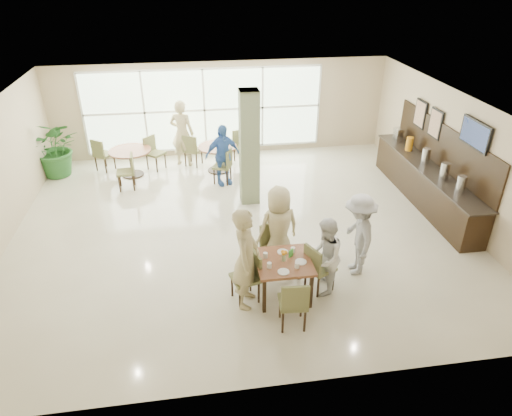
{
  "coord_description": "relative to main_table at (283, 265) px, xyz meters",
  "views": [
    {
      "loc": [
        -0.96,
        -8.91,
        5.41
      ],
      "look_at": [
        0.2,
        -1.2,
        1.1
      ],
      "focal_mm": 32.0,
      "sensor_mm": 36.0,
      "label": 1
    }
  ],
  "objects": [
    {
      "name": "wall_tv",
      "position": [
        4.45,
        1.93,
        1.49
      ],
      "size": [
        0.06,
        1.0,
        0.58
      ],
      "color": "black",
      "rests_on": "ground"
    },
    {
      "name": "main_table",
      "position": [
        0.0,
        0.0,
        0.0
      ],
      "size": [
        0.97,
        0.97,
        0.75
      ],
      "color": "brown",
      "rests_on": "ground"
    },
    {
      "name": "teen_right",
      "position": [
        0.74,
        0.0,
        0.09
      ],
      "size": [
        0.77,
        0.87,
        1.5
      ],
      "primitive_type": "imported",
      "rotation": [
        0.0,
        0.0,
        -1.9
      ],
      "color": "white",
      "rests_on": "ground"
    },
    {
      "name": "teen_left",
      "position": [
        -0.67,
        -0.11,
        0.28
      ],
      "size": [
        0.63,
        0.79,
        1.88
      ],
      "primitive_type": "imported",
      "rotation": [
        0.0,
        0.0,
        1.27
      ],
      "color": "tan",
      "rests_on": "ground"
    },
    {
      "name": "teen_standing",
      "position": [
        1.53,
        0.5,
        0.17
      ],
      "size": [
        0.7,
        1.12,
        1.66
      ],
      "primitive_type": "imported",
      "rotation": [
        0.0,
        0.0,
        -1.65
      ],
      "color": "#A3A3A6",
      "rests_on": "ground"
    },
    {
      "name": "potted_plant",
      "position": [
        -5.13,
        6.05,
        0.15
      ],
      "size": [
        1.6,
        1.6,
        1.62
      ],
      "primitive_type": "imported",
      "rotation": [
        0.0,
        0.0,
        -0.1
      ],
      "color": "#286327",
      "rests_on": "ground"
    },
    {
      "name": "framed_art_b",
      "position": [
        4.46,
        4.33,
        1.19
      ],
      "size": [
        0.05,
        0.55,
        0.7
      ],
      "color": "black",
      "rests_on": "ground"
    },
    {
      "name": "framed_art_a",
      "position": [
        4.46,
        3.53,
        1.19
      ],
      "size": [
        0.05,
        0.55,
        0.7
      ],
      "color": "black",
      "rests_on": "ground"
    },
    {
      "name": "chairs_main_table",
      "position": [
        0.01,
        0.02,
        -0.18
      ],
      "size": [
        1.96,
        2.11,
        0.95
      ],
      "color": "brown",
      "rests_on": "ground"
    },
    {
      "name": "adult_b",
      "position": [
        0.19,
        5.71,
        0.2
      ],
      "size": [
        0.86,
        1.66,
        1.72
      ],
      "primitive_type": "imported",
      "rotation": [
        0.0,
        0.0,
        -1.68
      ],
      "color": "white",
      "rests_on": "ground"
    },
    {
      "name": "tabletop_clutter",
      "position": [
        0.01,
        -0.01,
        0.15
      ],
      "size": [
        0.73,
        0.78,
        0.21
      ],
      "color": "white",
      "rests_on": "main_table"
    },
    {
      "name": "round_table_right",
      "position": [
        -0.73,
        5.67,
        -0.09
      ],
      "size": [
        1.09,
        1.09,
        0.75
      ],
      "color": "brown",
      "rests_on": "ground"
    },
    {
      "name": "window_bank",
      "position": [
        -0.99,
        6.99,
        0.74
      ],
      "size": [
        7.0,
        0.04,
        7.0
      ],
      "color": "silver",
      "rests_on": "ground"
    },
    {
      "name": "chairs_table_right",
      "position": [
        -0.68,
        5.76,
        -0.18
      ],
      "size": [
        2.04,
        1.9,
        0.95
      ],
      "color": "brown",
      "rests_on": "ground"
    },
    {
      "name": "buffet_counter",
      "position": [
        4.21,
        3.03,
        -0.11
      ],
      "size": [
        0.64,
        4.7,
        1.95
      ],
      "color": "black",
      "rests_on": "ground"
    },
    {
      "name": "adult_a",
      "position": [
        -0.66,
        4.8,
        0.17
      ],
      "size": [
        1.09,
        0.83,
        1.65
      ],
      "primitive_type": "imported",
      "rotation": [
        0.0,
        0.0,
        0.32
      ],
      "color": "#3D6AB7",
      "rests_on": "ground"
    },
    {
      "name": "ground",
      "position": [
        -0.49,
        2.53,
        -0.66
      ],
      "size": [
        10.0,
        10.0,
        0.0
      ],
      "primitive_type": "plane",
      "color": "beige",
      "rests_on": "ground"
    },
    {
      "name": "room_shell",
      "position": [
        -0.49,
        2.53,
        1.04
      ],
      "size": [
        10.0,
        10.0,
        10.0
      ],
      "color": "white",
      "rests_on": "ground"
    },
    {
      "name": "adult_standing",
      "position": [
        -1.69,
        6.28,
        0.3
      ],
      "size": [
        0.82,
        0.68,
        1.93
      ],
      "primitive_type": "imported",
      "rotation": [
        0.0,
        0.0,
        2.77
      ],
      "color": "tan",
      "rests_on": "ground"
    },
    {
      "name": "teen_far",
      "position": [
        0.08,
        0.9,
        0.2
      ],
      "size": [
        0.93,
        0.65,
        1.72
      ],
      "primitive_type": "imported",
      "rotation": [
        0.0,
        0.0,
        3.38
      ],
      "color": "tan",
      "rests_on": "ground"
    },
    {
      "name": "column",
      "position": [
        -0.09,
        3.73,
        0.74
      ],
      "size": [
        0.45,
        0.45,
        2.8
      ],
      "primitive_type": "cube",
      "color": "#646C4B",
      "rests_on": "ground"
    },
    {
      "name": "chairs_table_left",
      "position": [
        -3.21,
        5.72,
        -0.18
      ],
      "size": [
        2.08,
        1.89,
        0.95
      ],
      "color": "brown",
      "rests_on": "ground"
    },
    {
      "name": "round_table_left",
      "position": [
        -3.14,
        5.73,
        -0.07
      ],
      "size": [
        1.16,
        1.16,
        0.75
      ],
      "color": "brown",
      "rests_on": "ground"
    }
  ]
}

